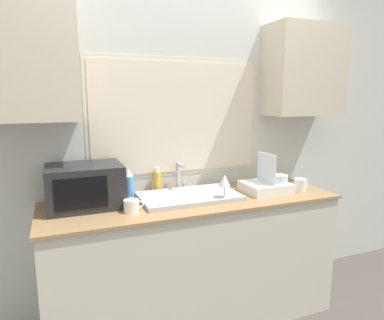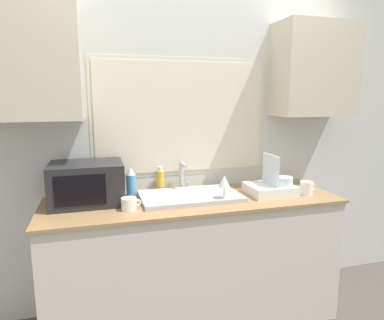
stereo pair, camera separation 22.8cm
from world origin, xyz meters
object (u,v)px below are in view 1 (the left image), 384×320
(spray_bottle, at_px, (129,184))
(wine_glass, at_px, (225,181))
(faucet, at_px, (179,174))
(mug_near_sink, at_px, (132,206))
(dish_rack, at_px, (267,185))
(microwave, at_px, (85,186))
(soap_bottle, at_px, (157,181))

(spray_bottle, height_order, wine_glass, spray_bottle)
(faucet, bearing_deg, mug_near_sink, -140.82)
(wine_glass, bearing_deg, spray_bottle, 150.82)
(spray_bottle, bearing_deg, dish_rack, -12.76)
(faucet, height_order, wine_glass, faucet)
(faucet, distance_m, spray_bottle, 0.40)
(microwave, bearing_deg, soap_bottle, 17.29)
(dish_rack, xyz_separation_m, soap_bottle, (-0.76, 0.30, 0.03))
(microwave, xyz_separation_m, mug_near_sink, (0.25, -0.22, -0.10))
(mug_near_sink, bearing_deg, spray_bottle, 81.19)
(microwave, relative_size, wine_glass, 2.49)
(spray_bottle, distance_m, mug_near_sink, 0.31)
(dish_rack, bearing_deg, wine_glass, -166.33)
(faucet, distance_m, mug_near_sink, 0.57)
(soap_bottle, distance_m, mug_near_sink, 0.47)
(microwave, distance_m, mug_near_sink, 0.35)
(faucet, relative_size, microwave, 0.47)
(faucet, xyz_separation_m, microwave, (-0.69, -0.14, 0.01))
(soap_bottle, xyz_separation_m, wine_glass, (0.35, -0.40, 0.06))
(microwave, height_order, soap_bottle, microwave)
(mug_near_sink, xyz_separation_m, wine_glass, (0.62, -0.02, 0.10))
(mug_near_sink, relative_size, wine_glass, 0.67)
(wine_glass, bearing_deg, soap_bottle, 131.14)
(faucet, height_order, mug_near_sink, faucet)
(dish_rack, xyz_separation_m, wine_glass, (-0.41, -0.10, 0.09))
(microwave, bearing_deg, spray_bottle, 15.48)
(faucet, xyz_separation_m, dish_rack, (0.59, -0.28, -0.07))
(dish_rack, height_order, wine_glass, dish_rack)
(dish_rack, distance_m, wine_glass, 0.43)
(spray_bottle, xyz_separation_m, soap_bottle, (0.23, 0.08, -0.02))
(faucet, height_order, dish_rack, dish_rack)
(dish_rack, bearing_deg, faucet, 154.91)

